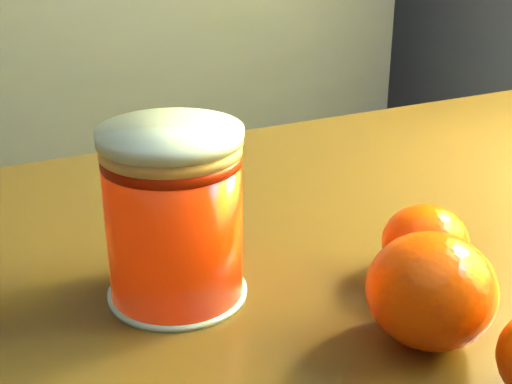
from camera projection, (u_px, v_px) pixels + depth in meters
table at (385, 376)px, 0.53m from camera, size 0.97×0.70×0.70m
juice_glass at (174, 216)px, 0.44m from camera, size 0.09×0.09×0.11m
orange_front at (431, 290)px, 0.41m from camera, size 0.10×0.10×0.07m
orange_back at (425, 243)px, 0.48m from camera, size 0.07×0.07×0.05m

